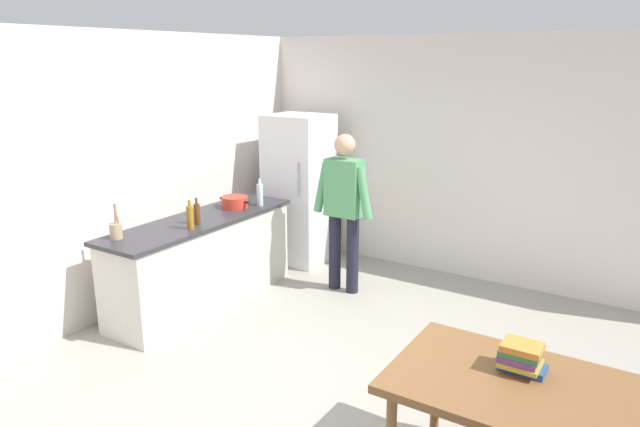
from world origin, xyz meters
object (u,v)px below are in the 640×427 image
Objects in this scene: bottle_oil_amber at (190,217)px; bottle_beer_brown at (197,214)px; dining_table at (521,397)px; refrigerator at (299,189)px; person at (344,203)px; cooking_pot at (235,202)px; book_stack at (521,358)px; utensil_jar at (116,230)px; bottle_water_clear at (260,194)px.

bottle_oil_amber is 1.08× the size of bottle_beer_brown.
refrigerator is at bearing 140.71° from dining_table.
person is 1.17m from cooking_pot.
bottle_oil_amber is 1.12× the size of book_stack.
book_stack is at bearing -38.32° from refrigerator.
utensil_jar is at bearing -111.66° from bottle_beer_brown.
refrigerator is 7.21× the size of book_stack.
dining_table is at bearing -13.72° from bottle_oil_amber.
bottle_oil_amber reaches higher than dining_table.
refrigerator is at bearing 149.77° from person.
dining_table is at bearing -39.29° from refrigerator.
bottle_oil_amber is 3.24m from book_stack.
bottle_water_clear reaches higher than bottle_oil_amber.
bottle_water_clear is (0.01, 1.03, 0.01)m from bottle_oil_amber.
book_stack is at bearing 109.81° from dining_table.
utensil_jar is 0.66m from bottle_oil_amber.
bottle_beer_brown is at bearing -94.52° from bottle_water_clear.
book_stack is (3.17, -0.66, -0.18)m from bottle_oil_amber.
bottle_water_clear is 1.20× the size of book_stack.
bottle_oil_amber reaches higher than cooking_pot.
bottle_beer_brown is (0.11, -0.68, 0.05)m from cooking_pot.
refrigerator is 1.77m from bottle_beer_brown.
book_stack is at bearing -41.21° from person.
refrigerator is 1.09m from cooking_pot.
bottle_water_clear reaches higher than cooking_pot.
utensil_jar is at bearing -121.51° from bottle_oil_amber.
person is 1.61m from bottle_oil_amber.
bottle_beer_brown is (0.02, -1.76, 0.11)m from refrigerator.
book_stack is (3.51, -0.09, -0.14)m from utensil_jar.
dining_table is at bearing -3.57° from utensil_jar.
refrigerator is 4.15m from book_stack.
person is at bearing 57.83° from utensil_jar.
bottle_oil_amber is at bearing -122.45° from person.
person is 6.81× the size of book_stack.
cooking_pot is 0.28m from bottle_water_clear.
utensil_jar is (-0.17, -1.39, 0.02)m from cooking_pot.
cooking_pot is 1.60× the size of book_stack.
person is 1.52m from bottle_beer_brown.
utensil_jar is 0.77m from bottle_beer_brown.
dining_table is 3.76m from cooking_pot.
utensil_jar is 1.23× the size of bottle_beer_brown.
bottle_oil_amber is (0.17, -0.83, 0.06)m from cooking_pot.
person is 3.20m from dining_table.
utensil_jar is at bearing -102.49° from bottle_water_clear.
cooking_pot is 1.33× the size of bottle_water_clear.
dining_table is (3.30, -2.70, -0.23)m from refrigerator.
bottle_oil_amber is 1.03m from bottle_water_clear.
refrigerator reaches higher than person.
bottle_water_clear is (-0.86, -0.33, 0.05)m from person.
bottle_oil_amber is at bearing -87.48° from refrigerator.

